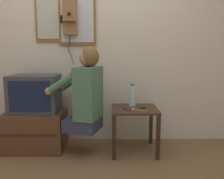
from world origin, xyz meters
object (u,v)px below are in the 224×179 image
at_px(person, 86,92).
at_px(framed_picture, 49,19).
at_px(television, 35,93).
at_px(water_bottle, 132,96).
at_px(wall_phone_antique, 70,17).
at_px(toothbrush, 138,110).
at_px(cell_phone_spare, 143,107).
at_px(wall_mirror, 77,15).
at_px(cell_phone_held, 127,109).

height_order(person, framed_picture, framed_picture).
distance_m(television, water_bottle, 1.16).
distance_m(person, wall_phone_antique, 0.99).
height_order(television, toothbrush, television).
bearing_deg(television, wall_phone_antique, 30.63).
bearing_deg(cell_phone_spare, television, -172.72).
xyz_separation_m(television, wall_mirror, (0.48, 0.28, 0.94)).
bearing_deg(wall_mirror, person, -73.15).
height_order(television, framed_picture, framed_picture).
relative_size(wall_phone_antique, framed_picture, 1.51).
bearing_deg(television, person, -16.80).
distance_m(framed_picture, water_bottle, 1.41).
distance_m(framed_picture, cell_phone_held, 1.48).
xyz_separation_m(cell_phone_held, toothbrush, (0.12, -0.07, 0.00)).
relative_size(person, cell_phone_held, 6.87).
bearing_deg(toothbrush, wall_mirror, 82.06).
xyz_separation_m(wall_phone_antique, cell_phone_held, (0.68, -0.40, -1.06)).
bearing_deg(toothbrush, television, 106.51).
bearing_deg(person, wall_phone_antique, 44.17).
height_order(television, water_bottle, television).
bearing_deg(cell_phone_held, toothbrush, -47.68).
xyz_separation_m(cell_phone_spare, water_bottle, (-0.12, 0.09, 0.12)).
distance_m(person, cell_phone_held, 0.50).
height_order(wall_phone_antique, framed_picture, framed_picture).
xyz_separation_m(framed_picture, cell_phone_held, (0.95, -0.44, -1.04)).
distance_m(person, toothbrush, 0.61).
bearing_deg(cell_phone_spare, wall_mirror, 166.81).
xyz_separation_m(wall_phone_antique, framed_picture, (-0.27, 0.04, -0.02)).
height_order(cell_phone_held, water_bottle, water_bottle).
height_order(television, wall_mirror, wall_mirror).
bearing_deg(cell_phone_held, wall_mirror, 126.72).
xyz_separation_m(person, cell_phone_spare, (0.65, 0.12, -0.19)).
height_order(cell_phone_held, cell_phone_spare, same).
height_order(framed_picture, toothbrush, framed_picture).
xyz_separation_m(television, water_bottle, (1.16, 0.02, -0.03)).
relative_size(framed_picture, toothbrush, 3.52).
relative_size(cell_phone_held, toothbrush, 0.86).
distance_m(person, television, 0.65).
xyz_separation_m(framed_picture, cell_phone_spare, (1.15, -0.35, -1.04)).
distance_m(framed_picture, cell_phone_spare, 1.59).
bearing_deg(framed_picture, television, -114.54).
relative_size(framed_picture, cell_phone_held, 4.07).
relative_size(wall_mirror, toothbrush, 4.73).
relative_size(person, cell_phone_spare, 7.04).
bearing_deg(toothbrush, cell_phone_held, 86.77).
xyz_separation_m(television, cell_phone_held, (1.08, -0.16, -0.15)).
distance_m(framed_picture, toothbrush, 1.58).
height_order(person, television, person).
xyz_separation_m(wall_phone_antique, cell_phone_spare, (0.88, -0.31, -1.06)).
bearing_deg(cell_phone_held, wall_phone_antique, 132.67).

